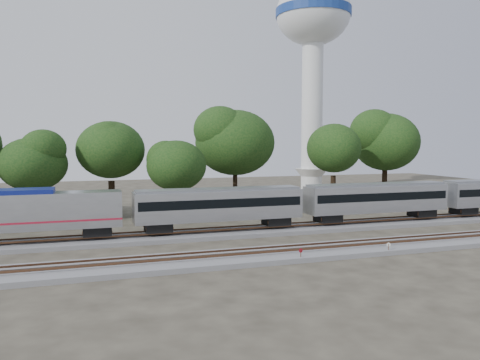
% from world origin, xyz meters
% --- Properties ---
extents(ground, '(160.00, 160.00, 0.00)m').
position_xyz_m(ground, '(0.00, 0.00, 0.00)').
color(ground, '#383328').
rests_on(ground, ground).
extents(track_far, '(160.00, 5.00, 0.73)m').
position_xyz_m(track_far, '(0.00, 6.00, 0.21)').
color(track_far, slate).
rests_on(track_far, ground).
extents(track_near, '(160.00, 5.00, 0.73)m').
position_xyz_m(track_near, '(0.00, -4.00, 0.21)').
color(track_near, slate).
rests_on(track_near, ground).
extents(train, '(105.15, 3.00, 4.42)m').
position_xyz_m(train, '(26.40, 6.00, 3.11)').
color(train, '#B8BABF').
rests_on(train, ground).
extents(switch_stand_red, '(0.33, 0.11, 1.04)m').
position_xyz_m(switch_stand_red, '(2.27, -6.02, 0.67)').
color(switch_stand_red, '#512D19').
rests_on(switch_stand_red, ground).
extents(switch_stand_white, '(0.31, 0.15, 1.01)m').
position_xyz_m(switch_stand_white, '(10.09, -6.18, 0.64)').
color(switch_stand_white, '#512D19').
rests_on(switch_stand_white, ground).
extents(switch_lever, '(0.58, 0.48, 0.30)m').
position_xyz_m(switch_lever, '(7.92, -5.35, 0.15)').
color(switch_lever, '#512D19').
rests_on(switch_lever, ground).
extents(water_tower, '(14.49, 14.49, 40.13)m').
position_xyz_m(water_tower, '(28.85, 45.06, 29.73)').
color(water_tower, silver).
rests_on(water_tower, ground).
extents(tree_2, '(6.82, 6.82, 9.61)m').
position_xyz_m(tree_2, '(-19.12, 19.73, 6.68)').
color(tree_2, black).
rests_on(tree_2, ground).
extents(tree_3, '(8.43, 8.43, 11.88)m').
position_xyz_m(tree_3, '(-10.43, 21.20, 8.27)').
color(tree_3, black).
rests_on(tree_3, ground).
extents(tree_4, '(6.54, 6.54, 9.22)m').
position_xyz_m(tree_4, '(-3.10, 17.10, 6.40)').
color(tree_4, black).
rests_on(tree_4, ground).
extents(tree_5, '(9.32, 9.32, 13.13)m').
position_xyz_m(tree_5, '(5.87, 22.26, 9.15)').
color(tree_5, black).
rests_on(tree_5, ground).
extents(tree_6, '(8.53, 8.53, 12.03)m').
position_xyz_m(tree_6, '(19.78, 20.28, 8.38)').
color(tree_6, black).
rests_on(tree_6, ground).
extents(tree_7, '(9.41, 9.41, 13.27)m').
position_xyz_m(tree_7, '(30.66, 23.64, 9.25)').
color(tree_7, black).
rests_on(tree_7, ground).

